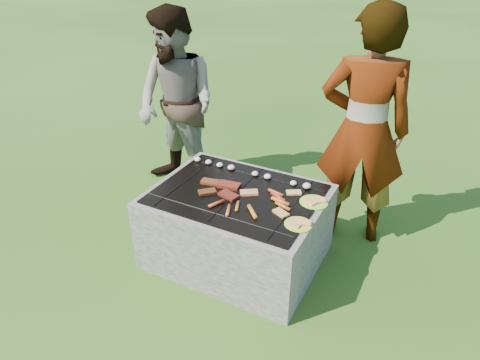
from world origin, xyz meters
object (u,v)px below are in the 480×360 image
at_px(plate_near, 298,224).
at_px(fire_pit, 237,228).
at_px(bystander, 177,105).
at_px(plate_far, 314,202).
at_px(cook, 363,131).

bearing_deg(plate_near, fire_pit, 163.34).
relative_size(plate_near, bystander, 0.11).
bearing_deg(bystander, fire_pit, -23.06).
bearing_deg(plate_far, plate_near, -89.86).
bearing_deg(plate_far, bystander, 159.39).
distance_m(plate_near, cook, 1.02).
height_order(plate_near, bystander, bystander).
bearing_deg(bystander, plate_far, -8.10).
bearing_deg(bystander, plate_near, -17.21).
relative_size(fire_pit, plate_far, 5.17).
xyz_separation_m(plate_far, bystander, (-1.62, 0.61, 0.29)).
xyz_separation_m(fire_pit, plate_far, (0.56, 0.15, 0.33)).
height_order(plate_far, plate_near, same).
height_order(plate_far, bystander, bystander).
distance_m(plate_far, bystander, 1.76).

